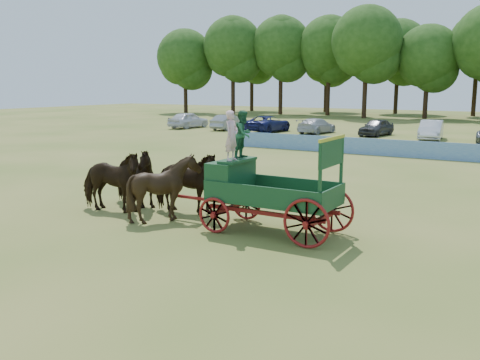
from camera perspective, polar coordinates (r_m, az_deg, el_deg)
name	(u,v)px	position (r m, az deg, el deg)	size (l,w,h in m)	color
ground	(304,226)	(17.07, 6.89, -4.91)	(160.00, 160.00, 0.00)	olive
horse_lead_left	(110,181)	(19.13, -13.66, -0.14)	(1.18, 2.59, 2.18)	black
horse_lead_right	(132,177)	(19.91, -11.45, 0.35)	(1.18, 2.59, 2.18)	black
horse_wheel_left	(165,188)	(17.55, -8.05, -0.86)	(1.77, 1.99, 2.19)	black
horse_wheel_right	(185,183)	(18.40, -5.90, -0.30)	(1.18, 2.59, 2.18)	black
farm_dray	(253,179)	(16.27, 1.37, 0.16)	(6.00, 2.00, 3.65)	maroon
sponsor_banner	(411,149)	(34.18, 17.77, 3.15)	(26.00, 0.08, 1.05)	#2062B0
parked_cars	(371,128)	(47.02, 13.82, 5.42)	(41.23, 6.59, 1.64)	silver
treeline	(463,44)	(74.73, 22.69, 13.20)	(87.64, 22.99, 15.45)	#382314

